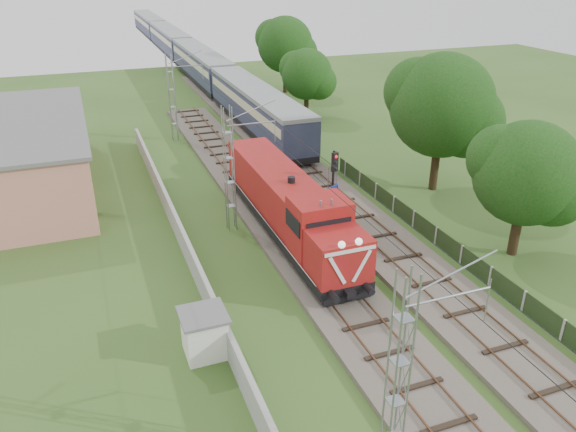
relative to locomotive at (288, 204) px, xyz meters
name	(u,v)px	position (x,y,z in m)	size (l,w,h in m)	color
ground	(359,323)	(0.00, -9.63, -2.24)	(140.00, 140.00, 0.00)	#30501E
track_main	(304,253)	(0.00, -2.63, -2.05)	(4.20, 70.00, 0.45)	#6B6054
track_side	(301,170)	(5.00, 10.37, -2.05)	(4.20, 80.00, 0.45)	#6B6054
catenary	(230,169)	(-2.95, 2.37, 1.81)	(3.31, 70.00, 8.00)	gray
boundary_wall	(177,227)	(-6.50, 2.37, -1.49)	(0.25, 40.00, 1.50)	#9E9E99
station_building	(30,154)	(-15.00, 14.37, 0.40)	(8.40, 20.40, 5.22)	tan
fence	(462,255)	(8.00, -6.63, -1.64)	(0.12, 32.00, 1.20)	black
locomotive	(288,204)	(0.00, 0.00, 0.00)	(2.99, 17.08, 4.34)	black
coach_rake	(183,50)	(5.00, 58.59, 0.43)	(3.24, 96.79, 3.75)	black
signal_post	(334,178)	(2.78, -0.44, 1.49)	(0.57, 0.47, 5.43)	black
relay_hut	(204,333)	(-7.40, -9.20, -1.18)	(2.04, 2.04, 2.09)	silver
tree_a	(528,174)	(11.68, -6.66, 2.76)	(6.18, 5.89, 8.01)	#342615
tree_b	(443,107)	(13.01, 3.53, 4.03)	(7.74, 7.38, 10.04)	#342615
tree_c	(307,75)	(11.78, 25.64, 2.27)	(5.57, 5.31, 7.23)	#342615
tree_d	(286,45)	(13.79, 37.50, 3.52)	(7.12, 6.78, 9.24)	#342615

